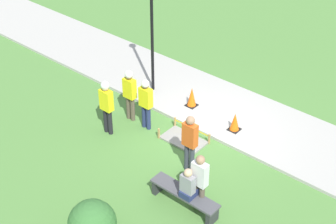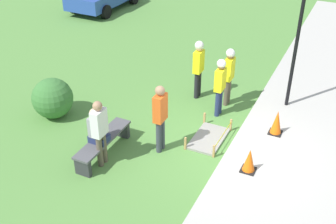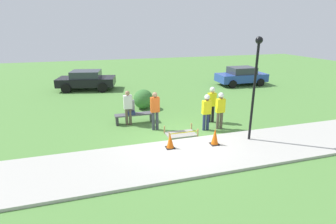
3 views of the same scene
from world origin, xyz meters
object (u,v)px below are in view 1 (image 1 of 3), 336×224
bystander_in_gray_shirt (200,180)px  lamppost_near (152,16)px  traffic_cone_far_patch (192,97)px  worker_trainee (146,100)px  worker_supervisor (130,91)px  traffic_cone_near_patch (235,122)px  park_bench (184,196)px  person_seated_on_bench (188,186)px  worker_assistant (106,103)px  bystander_in_orange_shirt (190,141)px

bystander_in_gray_shirt → lamppost_near: lamppost_near is taller
traffic_cone_far_patch → worker_trainee: bearing=77.0°
worker_supervisor → traffic_cone_near_patch: bearing=-152.4°
park_bench → worker_trainee: (3.03, -1.90, 0.67)m
park_bench → bystander_in_gray_shirt: 0.72m
traffic_cone_near_patch → bystander_in_gray_shirt: size_ratio=0.35×
traffic_cone_near_patch → traffic_cone_far_patch: traffic_cone_far_patch is taller
person_seated_on_bench → worker_trainee: size_ratio=0.52×
park_bench → worker_assistant: (3.74, -0.96, 0.74)m
person_seated_on_bench → worker_supervisor: (3.87, -1.97, 0.21)m
traffic_cone_near_patch → park_bench: bearing=103.3°
worker_supervisor → lamppost_near: 2.48m
traffic_cone_near_patch → worker_supervisor: worker_supervisor is taller
traffic_cone_far_patch → worker_assistant: (1.11, 2.68, 0.66)m
traffic_cone_near_patch → worker_assistant: 3.90m
traffic_cone_near_patch → traffic_cone_far_patch: size_ratio=0.88×
worker_supervisor → bystander_in_orange_shirt: (-2.94, 0.74, -0.01)m
traffic_cone_near_patch → traffic_cone_far_patch: 1.82m
worker_assistant → traffic_cone_near_patch: bearing=-139.8°
traffic_cone_far_patch → bystander_in_gray_shirt: size_ratio=0.39×
traffic_cone_far_patch → park_bench: 4.49m
worker_trainee → lamppost_near: lamppost_near is taller
worker_trainee → bystander_in_orange_shirt: bystander_in_orange_shirt is taller
person_seated_on_bench → worker_trainee: 3.73m
worker_supervisor → worker_trainee: (-0.69, 0.02, -0.03)m
park_bench → bystander_in_gray_shirt: bearing=-152.1°
traffic_cone_near_patch → worker_assistant: bearing=40.2°
traffic_cone_near_patch → person_seated_on_bench: (-0.97, 3.49, 0.44)m
traffic_cone_near_patch → worker_trainee: 2.77m
park_bench → worker_assistant: size_ratio=1.07×
traffic_cone_near_patch → worker_supervisor: size_ratio=0.34×
traffic_cone_far_patch → park_bench: size_ratio=0.35×
worker_supervisor → worker_trainee: bearing=178.1°
person_seated_on_bench → bystander_in_orange_shirt: size_ratio=0.49×
park_bench → bystander_in_gray_shirt: (-0.32, -0.17, 0.63)m
park_bench → traffic_cone_near_patch: bearing=-76.7°
person_seated_on_bench → bystander_in_orange_shirt: (0.93, -1.23, 0.20)m
bystander_in_orange_shirt → park_bench: bearing=123.5°
park_bench → worker_trainee: bearing=-32.1°
worker_trainee → bystander_in_orange_shirt: bearing=162.3°
traffic_cone_far_patch → bystander_in_orange_shirt: 3.14m
traffic_cone_far_patch → worker_assistant: worker_assistant is taller
traffic_cone_near_patch → traffic_cone_far_patch: bearing=-6.3°
person_seated_on_bench → worker_assistant: bearing=-14.6°
traffic_cone_near_patch → worker_trainee: size_ratio=0.35×
park_bench → worker_assistant: bearing=-14.4°
traffic_cone_near_patch → lamppost_near: size_ratio=0.14×
traffic_cone_near_patch → park_bench: 3.53m
park_bench → worker_assistant: 3.93m
traffic_cone_far_patch → lamppost_near: 2.88m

